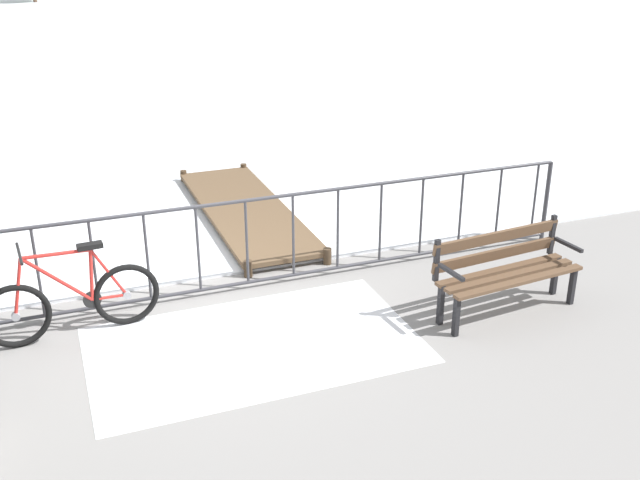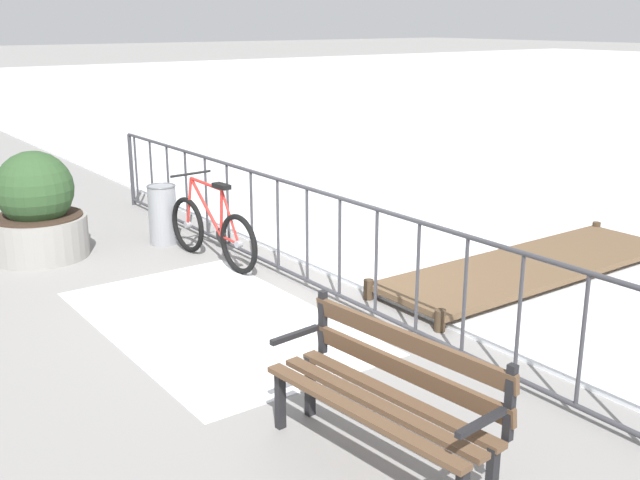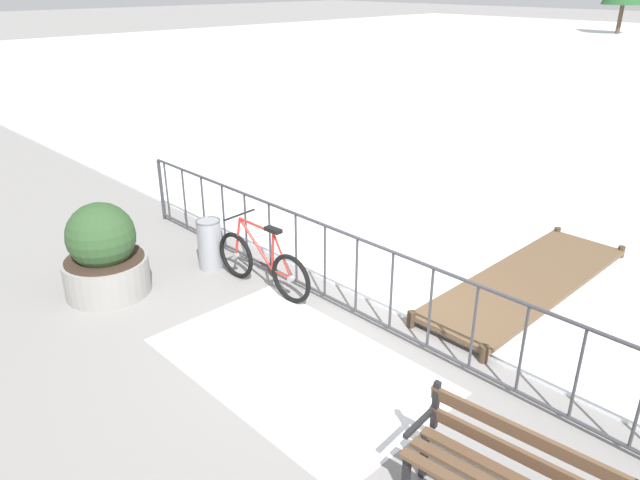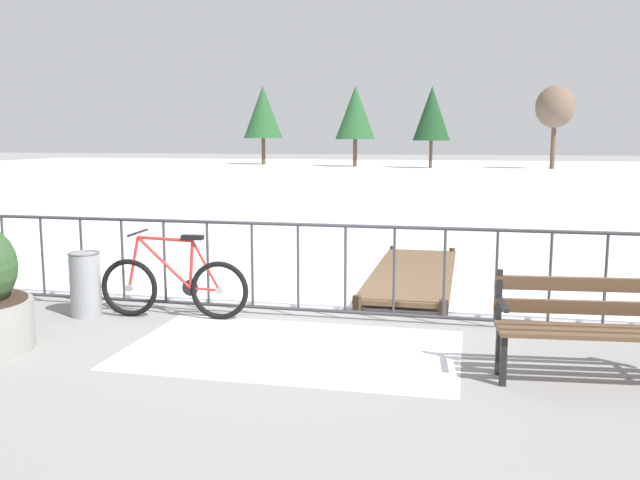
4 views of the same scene
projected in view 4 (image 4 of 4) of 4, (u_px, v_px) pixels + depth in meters
ground_plane at (298, 316)px, 7.64m from camera, size 160.00×160.00×0.00m
frozen_pond at (433, 177)px, 35.06m from camera, size 80.00×56.00×0.03m
snow_patch at (293, 349)px, 6.43m from camera, size 3.16×1.89×0.01m
railing_fence at (298, 268)px, 7.56m from camera, size 9.06×0.06×1.07m
bicycle_near_railing at (174, 286)px, 7.51m from camera, size 1.71×0.52×0.97m
park_bench at (595, 320)px, 5.55m from camera, size 1.64×0.63×0.89m
trash_bin at (85, 284)px, 7.61m from camera, size 0.35×0.35×0.73m
wooden_dock at (413, 273)px, 9.47m from camera, size 1.10×3.83×0.20m
tree_far_west at (263, 112)px, 51.93m from camera, size 3.02×3.02×6.05m
tree_west_mid at (355, 113)px, 47.69m from camera, size 2.83×2.83×5.72m
tree_centre at (432, 114)px, 45.24m from camera, size 2.51×2.51×5.50m
tree_east_mid at (555, 107)px, 43.77m from camera, size 2.48×2.48×5.43m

